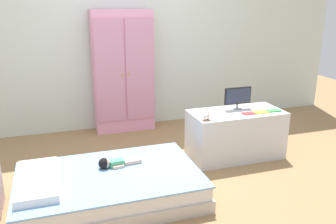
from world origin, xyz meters
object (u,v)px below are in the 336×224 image
tv_stand (236,134)px  book_green (274,111)px  doll (112,163)px  wardrobe (123,72)px  bed (110,187)px  book_yellow (260,112)px  tv_monitor (238,97)px  book_red (248,113)px  rocking_horse_toy (207,116)px

tv_stand → book_green: 0.48m
doll → wardrobe: 1.73m
bed → book_yellow: book_yellow is taller
tv_stand → book_yellow: book_yellow is taller
tv_monitor → book_green: (0.34, -0.19, -0.14)m
book_red → book_green: bearing=0.0°
tv_monitor → book_yellow: tv_monitor is taller
tv_stand → book_green: book_green is taller
tv_stand → tv_monitor: bearing=60.3°
bed → tv_monitor: size_ratio=5.02×
tv_monitor → doll: bearing=-163.6°
doll → rocking_horse_toy: rocking_horse_toy is taller
doll → book_red: book_red is taller
doll → tv_stand: 1.46m
book_green → rocking_horse_toy: bearing=-175.5°
bed → tv_monitor: 1.70m
tv_monitor → wardrobe: bearing=131.4°
rocking_horse_toy → tv_monitor: bearing=28.4°
book_yellow → book_green: bearing=0.0°
tv_monitor → book_red: bearing=-81.7°
wardrobe → tv_monitor: (1.03, -1.16, -0.12)m
doll → book_yellow: size_ratio=2.53×
tv_stand → book_red: (0.08, -0.11, 0.27)m
book_red → tv_stand: bearing=124.5°
tv_stand → tv_monitor: (0.05, 0.08, 0.40)m
tv_stand → book_red: book_red is taller
doll → tv_monitor: (1.47, 0.43, 0.38)m
wardrobe → tv_monitor: wardrobe is taller
rocking_horse_toy → wardrobe: bearing=111.2°
tv_stand → rocking_horse_toy: bearing=-157.8°
bed → wardrobe: (0.49, 1.72, 0.66)m
doll → book_yellow: bearing=8.3°
rocking_horse_toy → book_yellow: 0.65m
rocking_horse_toy → book_yellow: (0.65, 0.06, -0.04)m
rocking_horse_toy → tv_stand: bearing=22.2°
wardrobe → tv_stand: (0.98, -1.25, -0.52)m
doll → tv_stand: (1.42, 0.35, -0.02)m
book_red → book_yellow: 0.14m
book_red → book_yellow: bearing=0.0°
rocking_horse_toy → bed: bearing=-164.0°
tv_stand → book_green: bearing=-16.0°
wardrobe → rocking_horse_toy: bearing=-68.8°
tv_monitor → book_green: tv_monitor is taller
tv_stand → tv_monitor: size_ratio=3.26×
bed → rocking_horse_toy: bearing=16.0°
wardrobe → book_red: size_ratio=11.99×
tv_monitor → rocking_horse_toy: size_ratio=3.04×
tv_monitor → book_red: size_ratio=2.38×
tv_stand → book_green: size_ratio=6.47×
bed → tv_stand: tv_stand is taller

